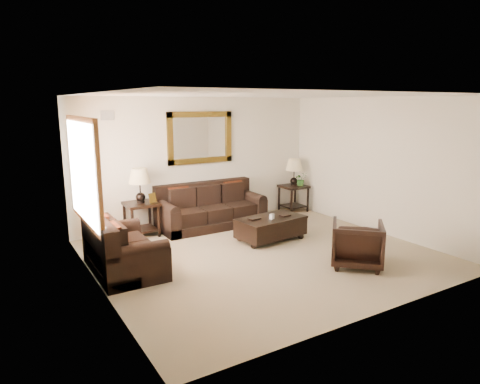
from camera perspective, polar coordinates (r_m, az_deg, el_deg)
room at (r=7.15m, az=3.27°, el=1.90°), size 5.51×5.01×2.71m
window at (r=6.90m, az=-20.08°, el=2.53°), size 0.07×1.96×1.66m
mirror at (r=9.22m, az=-5.30°, el=7.22°), size 1.50×0.06×1.10m
air_vent at (r=8.55m, az=-17.28°, el=9.75°), size 0.25×0.02×0.18m
sofa at (r=9.11m, az=-4.00°, el=-2.51°), size 2.23×0.96×0.91m
loveseat at (r=6.92m, az=-15.64°, el=-7.62°), size 0.94×1.58×0.89m
end_table_left at (r=8.53m, az=-13.14°, el=-0.02°), size 0.61×0.61×1.34m
end_table_right at (r=10.34m, az=7.20°, el=1.97°), size 0.58×0.58×1.27m
coffee_table at (r=8.20m, az=4.12°, el=-4.54°), size 1.38×0.85×0.55m
armchair at (r=7.13m, az=15.35°, el=-6.41°), size 1.07×1.07×0.80m
potted_plant at (r=10.35m, az=8.10°, el=1.53°), size 0.35×0.37×0.25m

